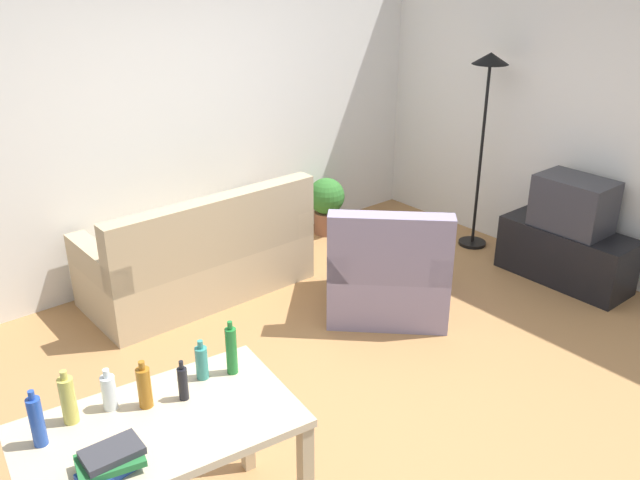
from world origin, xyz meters
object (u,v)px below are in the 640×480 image
Objects in this scene: potted_plant at (326,202)px; bottle_squat at (68,400)px; torchiere_lamp at (487,98)px; desk at (160,443)px; bottle_clear at (109,392)px; couch at (201,260)px; tv at (574,204)px; book_stack at (111,461)px; bottle_dark at (183,383)px; bottle_green at (231,350)px; tv_stand at (565,254)px; bottle_tall at (202,362)px; armchair at (388,273)px; bottle_blue at (37,421)px; bottle_amber at (144,387)px.

bottle_squat is at bearing -146.48° from potted_plant.
torchiere_lamp is 1.41× the size of desk.
desk is 6.26× the size of bottle_clear.
bottle_squat reaches higher than couch.
tv reaches higher than book_stack.
bottle_dark is (0.17, 0.08, 0.20)m from desk.
bottle_green is at bearing 21.29° from desk.
tv_stand is 1.52m from torchiere_lamp.
desk is at bearing -155.62° from bottle_dark.
potted_plant is at bearing 40.05° from bottle_tall.
bottle_tall is 0.73× the size of bottle_green.
armchair is at bearing 21.29° from bottle_tall.
armchair is at bearing 21.91° from bottle_dark.
tv is (2.51, -1.78, 0.39)m from couch.
bottle_blue is at bearing 115.57° from book_stack.
bottle_tall is at bearing -139.95° from potted_plant.
armchair reaches higher than desk.
desk is at bearing -161.23° from torchiere_lamp.
bottle_tall reaches higher than tv.
bottle_tall is at bearing 93.36° from tv_stand.
bottle_clear is 0.41m from book_stack.
bottle_clear reaches higher than book_stack.
armchair is at bearing 23.94° from bottle_green.
bottle_squat is (-0.28, 0.25, 0.22)m from desk.
bottle_tall is at bearing 65.91° from armchair.
potted_plant is 2.82× the size of bottle_dark.
couch reaches higher than desk.
bottle_tall is at bearing 4.44° from bottle_amber.
armchair is (-0.64, -1.49, -0.01)m from potted_plant.
bottle_green is (-3.51, -1.24, -0.53)m from torchiere_lamp.
potted_plant is at bearing 35.19° from bottle_clear.
bottle_squat is 1.11× the size of bottle_amber.
book_stack is at bearing -88.93° from bottle_squat.
bottle_clear is at bearing 145.54° from bottle_amber.
torchiere_lamp is at bearing 18.50° from bottle_dark.
bottle_blue reaches higher than potted_plant.
potted_plant is at bearing 39.59° from bottle_dark.
desk is (-3.97, -1.35, -0.76)m from torchiere_lamp.
bottle_green reaches higher than bottle_amber.
desk is at bearing -41.83° from bottle_squat.
desk reaches higher than potted_plant.
torchiere_lamp reaches higher than bottle_amber.
bottle_blue reaches higher than bottle_tall.
bottle_amber is 0.17m from bottle_dark.
desk reaches higher than tv_stand.
bottle_amber is at bearing 44.30° from book_stack.
bottle_amber is 0.44m from bottle_green.
torchiere_lamp is 8.84× the size of bottle_clear.
potted_plant is 3.56m from bottle_green.
bottle_squat is 0.49m from bottle_dark.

